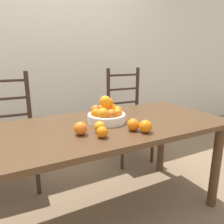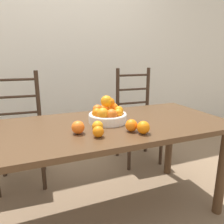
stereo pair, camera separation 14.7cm
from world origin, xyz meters
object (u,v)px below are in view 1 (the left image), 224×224
object	(u,v)px
fruit_bowl	(107,114)
orange_loose_1	(102,132)
orange_loose_3	(100,127)
chair_right	(128,118)
chair_left	(10,136)
orange_loose_2	(81,128)
orange_loose_4	(133,125)
orange_loose_0	(146,126)

from	to	relation	value
fruit_bowl	orange_loose_1	bearing A→B (deg)	-121.37
fruit_bowl	orange_loose_3	size ratio (longest dim) A/B	3.89
fruit_bowl	chair_right	xyz separation A→B (m)	(0.62, 0.69, -0.29)
fruit_bowl	chair_left	world-z (taller)	chair_left
fruit_bowl	orange_loose_2	bearing A→B (deg)	-148.22
orange_loose_1	chair_right	bearing A→B (deg)	50.60
orange_loose_2	chair_left	world-z (taller)	chair_left
orange_loose_2	chair_right	xyz separation A→B (m)	(0.88, 0.85, -0.27)
orange_loose_4	orange_loose_1	bearing A→B (deg)	-175.34
orange_loose_3	orange_loose_1	bearing A→B (deg)	-106.41
fruit_bowl	orange_loose_4	xyz separation A→B (m)	(0.07, -0.24, -0.02)
fruit_bowl	orange_loose_0	size ratio (longest dim) A/B	3.43
fruit_bowl	chair_left	size ratio (longest dim) A/B	0.26
fruit_bowl	orange_loose_3	bearing A→B (deg)	-127.81
orange_loose_3	orange_loose_4	xyz separation A→B (m)	(0.20, -0.07, 0.00)
orange_loose_4	chair_left	size ratio (longest dim) A/B	0.07
orange_loose_1	orange_loose_2	distance (m)	0.14
orange_loose_4	chair_left	world-z (taller)	chair_left
chair_right	chair_left	bearing A→B (deg)	-176.68
orange_loose_1	orange_loose_4	size ratio (longest dim) A/B	0.87
orange_loose_1	orange_loose_4	world-z (taller)	orange_loose_4
fruit_bowl	orange_loose_3	distance (m)	0.22
orange_loose_4	chair_right	xyz separation A→B (m)	(0.56, 0.93, -0.27)
chair_left	chair_right	bearing A→B (deg)	4.03
chair_left	fruit_bowl	bearing A→B (deg)	-44.33
orange_loose_0	fruit_bowl	bearing A→B (deg)	110.55
orange_loose_0	orange_loose_4	distance (m)	0.08
orange_loose_1	orange_loose_2	xyz separation A→B (m)	(-0.09, 0.10, 0.01)
orange_loose_0	orange_loose_4	size ratio (longest dim) A/B	1.03
chair_left	chair_right	world-z (taller)	same
orange_loose_1	chair_left	bearing A→B (deg)	115.73
orange_loose_2	orange_loose_1	bearing A→B (deg)	-47.28
orange_loose_1	orange_loose_2	size ratio (longest dim) A/B	0.84
orange_loose_2	chair_left	bearing A→B (deg)	113.20
orange_loose_2	orange_loose_4	size ratio (longest dim) A/B	1.04
orange_loose_3	orange_loose_4	world-z (taller)	orange_loose_4
orange_loose_0	orange_loose_1	bearing A→B (deg)	169.98
orange_loose_1	orange_loose_2	bearing A→B (deg)	132.72
fruit_bowl	orange_loose_2	distance (m)	0.30
orange_loose_2	chair_right	world-z (taller)	chair_right
orange_loose_0	chair_left	xyz separation A→B (m)	(-0.73, 1.00, -0.27)
orange_loose_3	orange_loose_4	distance (m)	0.21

